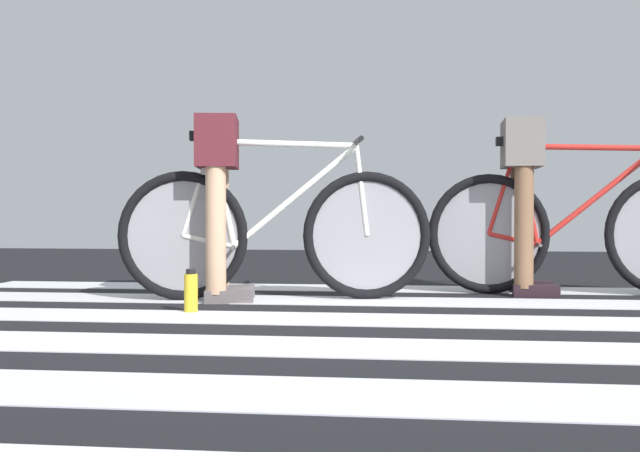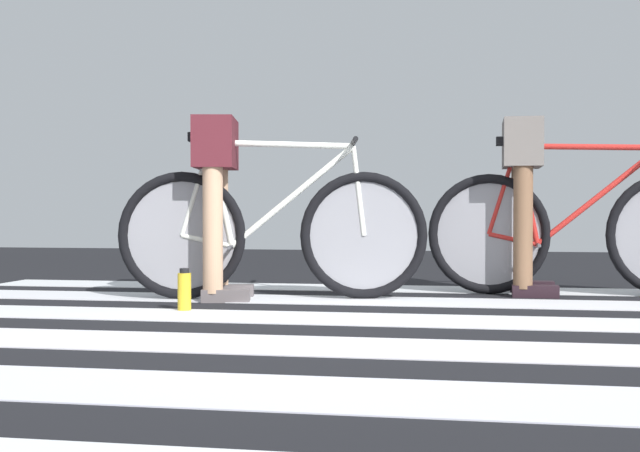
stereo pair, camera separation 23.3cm
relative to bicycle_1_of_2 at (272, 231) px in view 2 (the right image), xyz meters
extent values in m
cube|color=black|center=(0.53, -1.31, -0.40)|extent=(18.00, 14.00, 0.02)
cube|color=silver|center=(0.60, -2.30, -0.38)|extent=(5.20, 0.44, 0.00)
cube|color=silver|center=(0.58, -1.53, -0.38)|extent=(5.20, 0.44, 0.00)
cube|color=silver|center=(0.55, -0.77, -0.38)|extent=(5.20, 0.44, 0.00)
cube|color=silver|center=(0.59, -0.01, -0.38)|extent=(5.20, 0.44, 0.00)
cube|color=silver|center=(0.58, 0.72, -0.38)|extent=(5.20, 0.44, 0.00)
torus|color=black|center=(-0.50, -0.09, -0.03)|extent=(0.71, 0.18, 0.72)
torus|color=black|center=(0.51, 0.09, -0.03)|extent=(0.71, 0.18, 0.72)
cylinder|color=gray|center=(-0.50, -0.09, -0.03)|extent=(0.60, 0.11, 0.61)
cylinder|color=gray|center=(0.51, 0.09, -0.03)|extent=(0.60, 0.11, 0.61)
cylinder|color=white|center=(0.05, 0.01, 0.48)|extent=(0.79, 0.17, 0.05)
cylinder|color=white|center=(0.11, 0.02, 0.19)|extent=(0.70, 0.16, 0.59)
cylinder|color=white|center=(-0.28, -0.05, 0.20)|extent=(0.16, 0.06, 0.59)
cylinder|color=white|center=(-0.36, -0.06, -0.06)|extent=(0.29, 0.08, 0.09)
cylinder|color=white|center=(-0.42, -0.08, 0.23)|extent=(0.19, 0.06, 0.53)
cylinder|color=white|center=(0.48, 0.09, 0.22)|extent=(0.09, 0.04, 0.50)
cube|color=black|center=(-0.34, -0.06, 0.52)|extent=(0.25, 0.13, 0.05)
cylinder|color=black|center=(0.45, 0.08, 0.49)|extent=(0.12, 0.52, 0.03)
cylinder|color=#4C4C51|center=(-0.22, -0.04, -0.09)|extent=(0.08, 0.34, 0.02)
cylinder|color=tan|center=(-0.34, 0.08, 0.13)|extent=(0.11, 0.11, 0.92)
cylinder|color=tan|center=(-0.29, -0.19, 0.13)|extent=(0.11, 0.11, 0.92)
cube|color=#541C24|center=(-0.31, -0.06, 0.49)|extent=(0.29, 0.44, 0.28)
cube|color=#605759|center=(-0.27, 0.09, -0.35)|extent=(0.27, 0.14, 0.07)
cube|color=#605759|center=(-0.22, -0.18, -0.35)|extent=(0.27, 0.14, 0.07)
torus|color=black|center=(1.21, 0.49, -0.03)|extent=(0.72, 0.07, 0.72)
cylinder|color=gray|center=(1.21, 0.49, -0.03)|extent=(0.61, 0.02, 0.61)
cylinder|color=red|center=(1.77, 0.48, 0.48)|extent=(0.80, 0.05, 0.05)
cylinder|color=red|center=(1.83, 0.48, 0.19)|extent=(0.70, 0.05, 0.59)
cylinder|color=red|center=(1.43, 0.49, 0.20)|extent=(0.15, 0.04, 0.59)
cylinder|color=red|center=(1.35, 0.49, -0.06)|extent=(0.29, 0.03, 0.09)
cylinder|color=red|center=(1.29, 0.49, 0.23)|extent=(0.18, 0.03, 0.53)
cube|color=black|center=(1.37, 0.49, 0.52)|extent=(0.24, 0.09, 0.05)
cylinder|color=#4C4C51|center=(1.49, 0.49, -0.09)|extent=(0.03, 0.34, 0.02)
cylinder|color=brown|center=(1.40, 0.63, 0.14)|extent=(0.11, 0.11, 0.94)
cylinder|color=brown|center=(1.40, 0.35, 0.14)|extent=(0.11, 0.11, 0.94)
cube|color=slate|center=(1.40, 0.49, 0.51)|extent=(0.23, 0.41, 0.28)
cube|color=black|center=(1.47, 0.63, -0.35)|extent=(0.26, 0.10, 0.07)
cube|color=black|center=(1.47, 0.35, -0.35)|extent=(0.26, 0.10, 0.07)
cylinder|color=gold|center=(-0.31, -0.59, -0.29)|extent=(0.07, 0.07, 0.19)
cylinder|color=black|center=(-0.31, -0.59, -0.19)|extent=(0.05, 0.05, 0.02)
camera|label=1|loc=(0.80, -4.48, 0.11)|focal=46.07mm
camera|label=2|loc=(1.03, -4.48, 0.11)|focal=46.07mm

